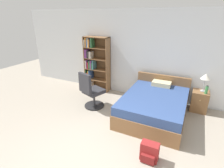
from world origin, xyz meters
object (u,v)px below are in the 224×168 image
at_px(bookshelf, 94,63).
at_px(backpack_red, 149,152).
at_px(water_bottle, 207,90).
at_px(bed, 155,105).
at_px(nightstand, 199,101).
at_px(table_lamp, 206,77).
at_px(office_chair, 91,92).

distance_m(bookshelf, backpack_red, 3.55).
relative_size(bookshelf, backpack_red, 5.07).
bearing_deg(backpack_red, water_bottle, 69.11).
distance_m(bed, nightstand, 1.28).
xyz_separation_m(nightstand, water_bottle, (0.10, -0.10, 0.39)).
height_order(nightstand, table_lamp, table_lamp).
bearing_deg(bed, table_lamp, 37.89).
distance_m(bed, backpack_red, 1.55).
xyz_separation_m(bookshelf, bed, (2.27, -0.84, -0.62)).
relative_size(table_lamp, backpack_red, 1.36).
relative_size(water_bottle, backpack_red, 0.63).
xyz_separation_m(nightstand, table_lamp, (0.03, 0.04, 0.67)).
bearing_deg(bookshelf, nightstand, -1.06).
height_order(bookshelf, water_bottle, bookshelf).
bearing_deg(office_chair, backpack_red, -31.20).
bearing_deg(water_bottle, office_chair, -159.80).
distance_m(bed, office_chair, 1.71).
bearing_deg(table_lamp, nightstand, -130.65).
bearing_deg(nightstand, backpack_red, -107.83).
bearing_deg(bed, nightstand, 37.46).
xyz_separation_m(nightstand, backpack_red, (-0.74, -2.29, -0.11)).
bearing_deg(water_bottle, table_lamp, 117.47).
relative_size(bookshelf, office_chair, 1.72).
relative_size(bed, water_bottle, 8.88).
xyz_separation_m(table_lamp, backpack_red, (-0.77, -2.33, -0.78)).
height_order(office_chair, water_bottle, office_chair).
relative_size(bed, backpack_red, 5.62).
bearing_deg(bed, office_chair, -168.36).
height_order(bookshelf, nightstand, bookshelf).
height_order(office_chair, table_lamp, table_lamp).
distance_m(office_chair, nightstand, 2.91).
height_order(water_bottle, backpack_red, water_bottle).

